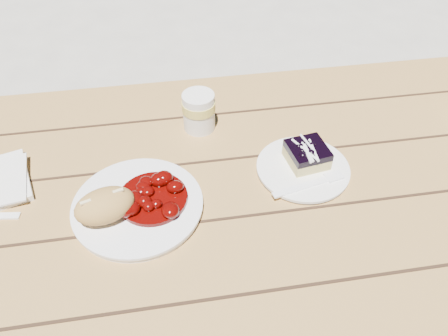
{
  "coord_description": "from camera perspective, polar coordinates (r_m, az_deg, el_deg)",
  "views": [
    {
      "loc": [
        -0.29,
        -0.59,
        1.4
      ],
      "look_at": [
        -0.2,
        -0.0,
        0.81
      ],
      "focal_mm": 35.0,
      "sensor_mm": 36.0,
      "label": 1
    }
  ],
  "objects": [
    {
      "name": "blueberry_cake",
      "position": [
        0.92,
        10.79,
        1.77
      ],
      "size": [
        0.09,
        0.09,
        0.05
      ],
      "rotation": [
        0.0,
        0.0,
        0.15
      ],
      "color": "#D0C071",
      "rests_on": "dessert_plate"
    },
    {
      "name": "dessert_plate",
      "position": [
        0.93,
        10.25,
        -0.13
      ],
      "size": [
        0.19,
        0.19,
        0.01
      ],
      "primitive_type": "cylinder",
      "color": "white",
      "rests_on": "picnic_table"
    },
    {
      "name": "main_plate",
      "position": [
        0.85,
        -11.17,
        -4.97
      ],
      "size": [
        0.24,
        0.24,
        0.02
      ],
      "primitive_type": "cylinder",
      "color": "white",
      "rests_on": "picnic_table"
    },
    {
      "name": "picnic_table",
      "position": [
        1.04,
        10.94,
        -7.27
      ],
      "size": [
        2.0,
        1.55,
        0.75
      ],
      "color": "olive",
      "rests_on": "ground"
    },
    {
      "name": "second_cup",
      "position": [
        0.99,
        -3.3,
        7.37
      ],
      "size": [
        0.07,
        0.07,
        0.09
      ],
      "primitive_type": "cylinder",
      "color": "white",
      "rests_on": "picnic_table"
    },
    {
      "name": "goulash_stew",
      "position": [
        0.83,
        -9.4,
        -3.21
      ],
      "size": [
        0.13,
        0.13,
        0.04
      ],
      "primitive_type": null,
      "color": "#4F0402",
      "rests_on": "main_plate"
    },
    {
      "name": "fork_dessert",
      "position": [
        0.88,
        10.07,
        -2.42
      ],
      "size": [
        0.16,
        0.06,
        0.0
      ],
      "primitive_type": null,
      "rotation": [
        0.0,
        0.0,
        -1.34
      ],
      "color": "white",
      "rests_on": "dessert_plate"
    },
    {
      "name": "bread_roll",
      "position": [
        0.82,
        -15.32,
        -4.75
      ],
      "size": [
        0.13,
        0.1,
        0.06
      ],
      "primitive_type": "ellipsoid",
      "rotation": [
        0.0,
        0.0,
        0.31
      ],
      "color": "#B28744",
      "rests_on": "main_plate"
    },
    {
      "name": "ground",
      "position": [
        1.55,
        7.82,
        -20.85
      ],
      "size": [
        60.0,
        60.0,
        0.0
      ],
      "primitive_type": "plane",
      "color": "#ACA79B",
      "rests_on": "ground"
    }
  ]
}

